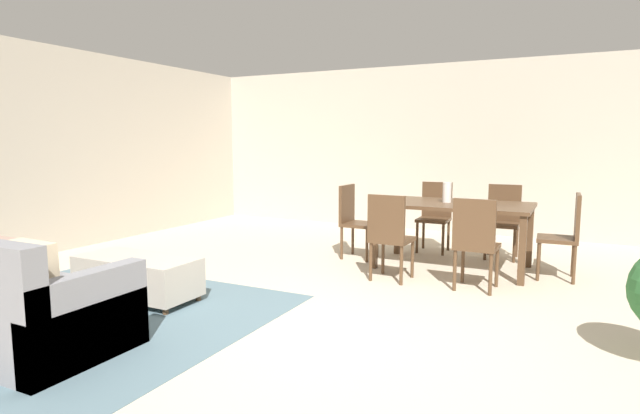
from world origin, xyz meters
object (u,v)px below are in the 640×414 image
at_px(dining_chair_far_right, 503,217).
at_px(dining_chair_far_left, 435,212).
at_px(dining_chair_near_left, 389,232).
at_px(dining_chair_head_west, 354,217).
at_px(dining_chair_head_east, 566,231).
at_px(ottoman_table, 138,275).
at_px(dining_table, 453,210).
at_px(vase_centerpiece, 447,192).
at_px(dining_chair_near_right, 475,239).

bearing_deg(dining_chair_far_right, dining_chair_far_left, 179.69).
distance_m(dining_chair_near_left, dining_chair_head_west, 1.16).
height_order(dining_chair_far_right, dining_chair_head_east, same).
xyz_separation_m(ottoman_table, dining_table, (2.33, 2.54, 0.44)).
bearing_deg(ottoman_table, vase_centerpiece, 48.68).
bearing_deg(dining_table, ottoman_table, -132.56).
height_order(dining_chair_near_right, vase_centerpiece, vase_centerpiece).
distance_m(dining_chair_head_east, vase_centerpiece, 1.32).
bearing_deg(dining_chair_far_left, dining_table, -63.57).
xyz_separation_m(dining_table, vase_centerpiece, (-0.08, 0.02, 0.20)).
bearing_deg(dining_chair_head_east, dining_chair_far_left, 152.64).
relative_size(dining_chair_near_left, dining_chair_far_right, 1.00).
distance_m(ottoman_table, dining_chair_near_left, 2.52).
bearing_deg(dining_chair_far_right, dining_chair_head_west, -152.82).
distance_m(dining_chair_far_left, dining_chair_far_right, 0.87).
distance_m(dining_chair_near_left, dining_chair_far_left, 1.73).
distance_m(dining_chair_far_left, dining_chair_head_west, 1.19).
distance_m(dining_table, dining_chair_far_left, 0.95).
bearing_deg(ottoman_table, dining_chair_far_left, 60.47).
xyz_separation_m(ottoman_table, vase_centerpiece, (2.25, 2.56, 0.65)).
relative_size(dining_table, dining_chair_head_west, 1.87).
distance_m(dining_chair_near_left, dining_chair_head_east, 1.88).
relative_size(dining_chair_far_left, vase_centerpiece, 3.97).
relative_size(ottoman_table, dining_chair_head_west, 1.27).
bearing_deg(dining_chair_near_right, dining_chair_head_east, 47.95).
bearing_deg(ottoman_table, dining_chair_head_east, 35.91).
bearing_deg(dining_chair_near_right, dining_chair_head_west, 153.12).
relative_size(dining_chair_head_east, vase_centerpiece, 3.97).
distance_m(dining_table, dining_chair_near_right, 0.96).
bearing_deg(dining_chair_near_left, vase_centerpiece, 67.39).
bearing_deg(vase_centerpiece, ottoman_table, -131.32).
bearing_deg(dining_chair_near_right, dining_table, 115.46).
xyz_separation_m(dining_chair_near_left, dining_chair_far_right, (0.91, 1.73, 0.00)).
xyz_separation_m(dining_chair_near_right, vase_centerpiece, (-0.49, 0.88, 0.36)).
xyz_separation_m(dining_table, dining_chair_near_right, (0.41, -0.86, -0.15)).
bearing_deg(dining_table, dining_chair_head_east, 0.45).
xyz_separation_m(ottoman_table, dining_chair_near_left, (1.87, 1.65, 0.29)).
height_order(dining_chair_far_right, dining_chair_head_west, same).
bearing_deg(dining_chair_far_right, dining_table, -118.24).
relative_size(dining_chair_near_left, dining_chair_head_east, 1.00).
height_order(dining_chair_near_left, dining_chair_head_east, same).
bearing_deg(dining_chair_head_east, dining_chair_head_west, -179.16).
height_order(dining_table, dining_chair_head_east, dining_chair_head_east).
bearing_deg(dining_chair_far_right, dining_chair_near_left, -117.79).
bearing_deg(dining_chair_near_left, dining_chair_head_east, 28.60).
relative_size(dining_chair_head_west, vase_centerpiece, 3.97).
xyz_separation_m(dining_chair_far_left, vase_centerpiece, (0.34, -0.82, 0.36)).
height_order(dining_chair_near_left, dining_chair_far_right, same).
relative_size(dining_chair_far_right, dining_chair_head_west, 1.00).
relative_size(dining_chair_near_left, dining_chair_head_west, 1.00).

